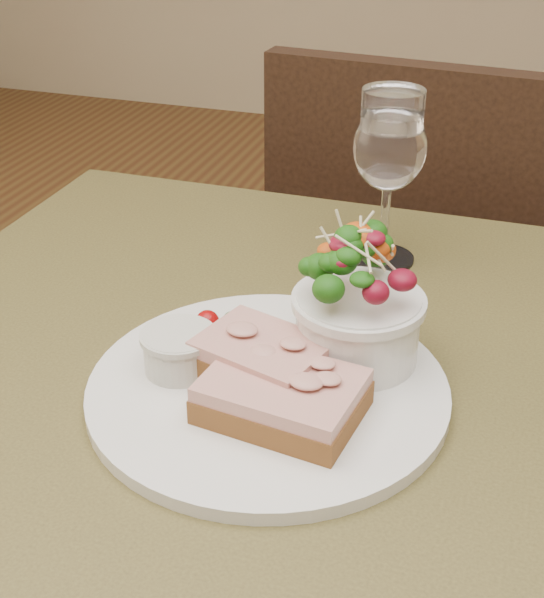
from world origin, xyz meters
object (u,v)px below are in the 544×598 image
(wine_glass, at_px, (390,153))
(chair_far, at_px, (414,381))
(ramekin, at_px, (179,349))
(salad_bowl, at_px, (359,298))
(cafe_table, at_px, (274,471))
(sandwich_back, at_px, (263,357))
(dinner_plate, at_px, (268,389))
(sandwich_front, at_px, (282,396))

(wine_glass, bearing_deg, chair_far, 90.04)
(ramekin, xyz_separation_m, salad_bowl, (0.14, 0.06, 0.04))
(cafe_table, xyz_separation_m, sandwich_back, (-0.00, -0.02, 0.14))
(salad_bowl, bearing_deg, chair_far, 91.82)
(chair_far, xyz_separation_m, dinner_plate, (-0.04, -0.71, 0.46))
(chair_far, relative_size, sandwich_front, 6.85)
(dinner_plate, height_order, wine_glass, wine_glass)
(sandwich_back, xyz_separation_m, ramekin, (-0.07, -0.01, -0.00))
(chair_far, bearing_deg, salad_bowl, 96.60)
(chair_far, height_order, sandwich_back, chair_far)
(chair_far, relative_size, wine_glass, 5.14)
(cafe_table, bearing_deg, chair_far, 86.58)
(cafe_table, bearing_deg, salad_bowl, 32.83)
(cafe_table, relative_size, salad_bowl, 6.30)
(ramekin, bearing_deg, dinner_plate, 2.24)
(cafe_table, height_order, salad_bowl, salad_bowl)
(dinner_plate, height_order, sandwich_back, sandwich_back)
(cafe_table, height_order, sandwich_front, sandwich_front)
(chair_far, relative_size, sandwich_back, 7.43)
(sandwich_front, height_order, wine_glass, wine_glass)
(ramekin, bearing_deg, cafe_table, 17.54)
(dinner_plate, distance_m, salad_bowl, 0.11)
(cafe_table, distance_m, dinner_plate, 0.11)
(dinner_plate, distance_m, sandwich_back, 0.03)
(chair_far, distance_m, wine_glass, 0.73)
(sandwich_back, bearing_deg, ramekin, -157.59)
(sandwich_back, height_order, salad_bowl, salad_bowl)
(wine_glass, bearing_deg, dinner_plate, -98.26)
(cafe_table, relative_size, chair_far, 0.89)
(chair_far, bearing_deg, wine_glass, 94.82)
(sandwich_front, xyz_separation_m, sandwich_back, (-0.03, 0.04, 0.01))
(sandwich_back, relative_size, wine_glass, 0.69)
(dinner_plate, relative_size, salad_bowl, 2.38)
(sandwich_front, xyz_separation_m, wine_glass, (0.02, 0.31, 0.09))
(sandwich_front, distance_m, sandwich_back, 0.05)
(dinner_plate, height_order, ramekin, ramekin)
(sandwich_front, relative_size, ramekin, 2.18)
(chair_far, bearing_deg, sandwich_front, 93.52)
(salad_bowl, bearing_deg, sandwich_back, -139.36)
(sandwich_front, distance_m, wine_glass, 0.32)
(chair_far, bearing_deg, dinner_plate, 91.58)
(sandwich_front, height_order, sandwich_back, sandwich_back)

